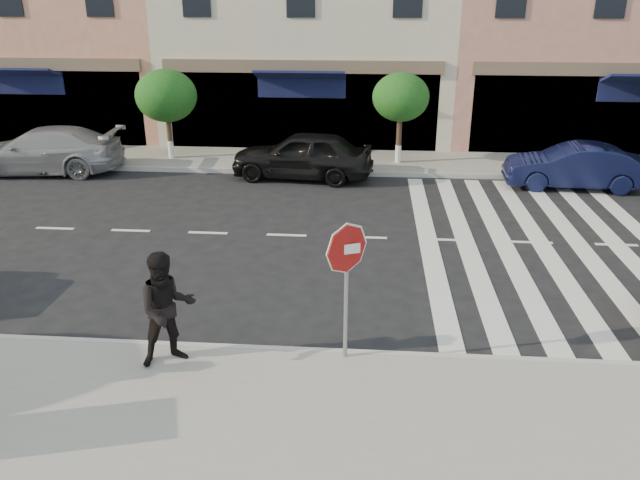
# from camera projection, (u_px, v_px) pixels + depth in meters

# --- Properties ---
(ground) EXTENTS (120.00, 120.00, 0.00)m
(ground) POSITION_uv_depth(u_px,v_px,m) (260.00, 312.00, 11.87)
(ground) COLOR black
(ground) RESTS_ON ground
(sidewalk_near) EXTENTS (60.00, 4.50, 0.15)m
(sidewalk_near) POSITION_uv_depth(u_px,v_px,m) (212.00, 440.00, 8.37)
(sidewalk_near) COLOR gray
(sidewalk_near) RESTS_ON ground
(sidewalk_far) EXTENTS (60.00, 3.00, 0.15)m
(sidewalk_far) POSITION_uv_depth(u_px,v_px,m) (312.00, 161.00, 22.01)
(sidewalk_far) COLOR gray
(sidewalk_far) RESTS_ON ground
(street_tree_wb) EXTENTS (2.10, 2.10, 3.06)m
(street_tree_wb) POSITION_uv_depth(u_px,v_px,m) (166.00, 96.00, 21.36)
(street_tree_wb) COLOR #473323
(street_tree_wb) RESTS_ON sidewalk_far
(street_tree_c) EXTENTS (1.90, 1.90, 3.04)m
(street_tree_c) POSITION_uv_depth(u_px,v_px,m) (401.00, 98.00, 20.75)
(street_tree_c) COLOR #473323
(street_tree_c) RESTS_ON sidewalk_far
(stop_sign) EXTENTS (0.77, 0.33, 2.32)m
(stop_sign) POSITION_uv_depth(u_px,v_px,m) (347.00, 261.00, 9.51)
(stop_sign) COLOR gray
(stop_sign) RESTS_ON sidewalk_near
(walker) EXTENTS (1.14, 1.06, 1.88)m
(walker) POSITION_uv_depth(u_px,v_px,m) (167.00, 309.00, 9.69)
(walker) COLOR black
(walker) RESTS_ON sidewalk_near
(car_far_left) EXTENTS (5.29, 2.43, 1.50)m
(car_far_left) POSITION_uv_depth(u_px,v_px,m) (43.00, 150.00, 20.65)
(car_far_left) COLOR gray
(car_far_left) RESTS_ON ground
(car_far_mid) EXTENTS (4.67, 2.28, 1.53)m
(car_far_mid) POSITION_uv_depth(u_px,v_px,m) (302.00, 155.00, 20.01)
(car_far_mid) COLOR black
(car_far_mid) RESTS_ON ground
(car_far_right) EXTENTS (4.19, 1.67, 1.36)m
(car_far_right) POSITION_uv_depth(u_px,v_px,m) (574.00, 166.00, 19.06)
(car_far_right) COLOR black
(car_far_right) RESTS_ON ground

